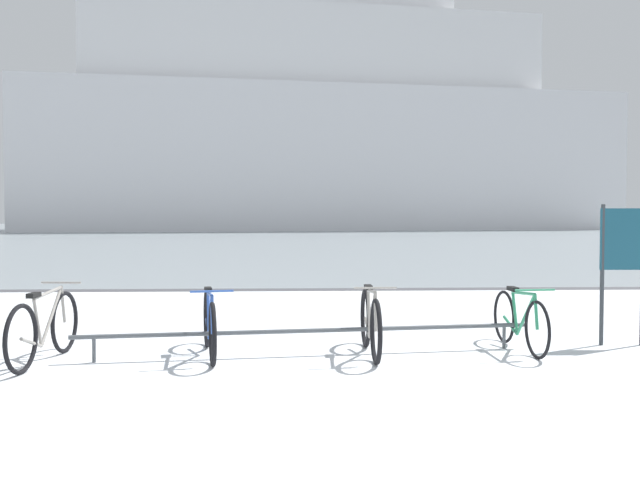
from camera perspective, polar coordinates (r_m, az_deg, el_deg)
ground at (r=58.73m, az=-0.88°, el=0.67°), size 80.00×132.00×0.08m
bike_rack at (r=8.15m, az=-0.89°, el=-7.36°), size 5.21×0.72×0.31m
bicycle_0 at (r=8.29m, az=-21.24°, el=-6.60°), size 0.46×1.80×0.84m
bicycle_1 at (r=8.18m, az=-8.86°, el=-6.70°), size 0.49×1.76×0.80m
bicycle_2 at (r=8.14m, az=4.07°, el=-6.65°), size 0.46×1.69×0.83m
bicycle_3 at (r=8.73m, az=15.75°, el=-6.25°), size 0.46×1.64×0.77m
info_sign at (r=9.41m, az=23.13°, el=-0.85°), size 0.55×0.07×1.73m
ferry_ship at (r=64.96m, az=0.20°, el=9.16°), size 53.49×19.31×27.98m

